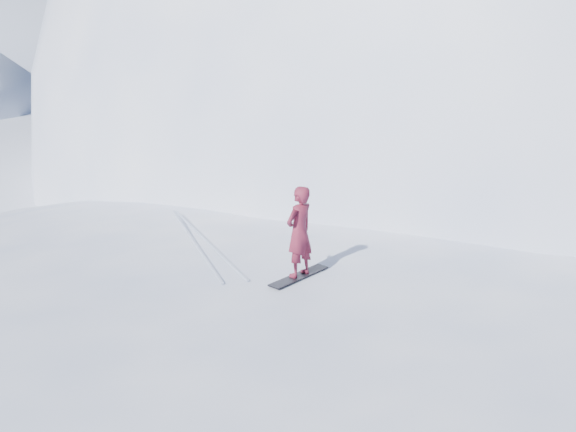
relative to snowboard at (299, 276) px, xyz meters
name	(u,v)px	position (x,y,z in m)	size (l,w,h in m)	color
ground	(282,417)	(-0.77, -1.56, -2.41)	(400.00, 400.00, 0.00)	white
near_ridge	(293,344)	(0.23, 1.44, -2.41)	(36.00, 28.00, 4.80)	white
summit_peak	(513,148)	(21.23, 24.44, -2.41)	(60.00, 56.00, 56.00)	white
peak_shoulder	(377,178)	(9.23, 18.44, -2.41)	(28.00, 24.00, 18.00)	white
wind_bumps	(237,369)	(-1.33, 0.56, -2.41)	(16.00, 14.40, 1.00)	white
snowboard	(299,276)	(0.00, 0.00, 0.00)	(1.69, 0.32, 0.03)	black
snowboarder	(299,232)	(0.00, 0.00, 1.02)	(0.73, 0.48, 2.01)	maroon
board_tracks	(200,240)	(-1.82, 2.98, 0.01)	(1.20, 5.98, 0.04)	silver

